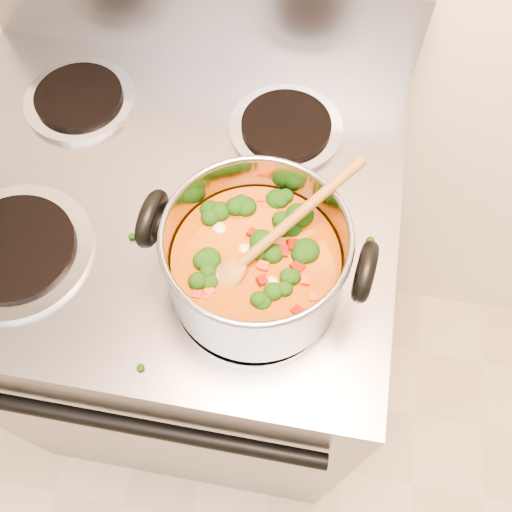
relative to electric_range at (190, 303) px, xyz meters
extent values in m
cube|color=gray|center=(0.00, 0.00, -0.01)|extent=(0.73, 0.63, 0.92)
cube|color=gray|center=(0.00, 0.29, 0.53)|extent=(0.73, 0.03, 0.16)
cylinder|color=black|center=(0.00, -0.33, 0.33)|extent=(0.62, 0.02, 0.02)
cylinder|color=#A5A5AD|center=(-0.17, -0.15, 0.46)|extent=(0.22, 0.22, 0.01)
cylinder|color=black|center=(-0.17, -0.15, 0.46)|extent=(0.17, 0.17, 0.01)
cylinder|color=#A5A5AD|center=(0.17, -0.15, 0.46)|extent=(0.22, 0.22, 0.01)
cylinder|color=black|center=(0.17, -0.15, 0.46)|extent=(0.17, 0.17, 0.01)
cylinder|color=#A5A5AD|center=(-0.17, 0.14, 0.46)|extent=(0.18, 0.18, 0.01)
cylinder|color=black|center=(-0.17, 0.14, 0.46)|extent=(0.14, 0.14, 0.01)
cylinder|color=#A5A5AD|center=(0.17, 0.14, 0.46)|extent=(0.18, 0.18, 0.01)
cylinder|color=black|center=(0.17, 0.14, 0.46)|extent=(0.14, 0.14, 0.01)
cylinder|color=#94949B|center=(0.17, -0.14, 0.53)|extent=(0.23, 0.23, 0.12)
torus|color=#94949B|center=(0.17, -0.14, 0.59)|extent=(0.23, 0.23, 0.01)
cylinder|color=#993B0D|center=(0.17, -0.14, 0.51)|extent=(0.21, 0.21, 0.07)
torus|color=black|center=(0.04, -0.13, 0.57)|extent=(0.03, 0.08, 0.08)
torus|color=black|center=(0.31, -0.15, 0.57)|extent=(0.03, 0.08, 0.08)
ellipsoid|color=black|center=(0.14, -0.15, 0.54)|extent=(0.04, 0.04, 0.03)
ellipsoid|color=black|center=(0.20, -0.11, 0.54)|extent=(0.04, 0.04, 0.03)
ellipsoid|color=black|center=(0.20, -0.14, 0.54)|extent=(0.04, 0.04, 0.03)
ellipsoid|color=black|center=(0.10, -0.14, 0.54)|extent=(0.04, 0.04, 0.03)
ellipsoid|color=black|center=(0.14, -0.21, 0.54)|extent=(0.04, 0.04, 0.03)
ellipsoid|color=black|center=(0.18, -0.13, 0.54)|extent=(0.04, 0.04, 0.03)
ellipsoid|color=black|center=(0.15, -0.11, 0.54)|extent=(0.04, 0.04, 0.03)
ellipsoid|color=black|center=(0.11, -0.15, 0.54)|extent=(0.04, 0.04, 0.03)
ellipsoid|color=black|center=(0.19, -0.05, 0.54)|extent=(0.04, 0.04, 0.03)
ellipsoid|color=black|center=(0.25, -0.15, 0.54)|extent=(0.04, 0.04, 0.03)
ellipsoid|color=black|center=(0.16, -0.12, 0.54)|extent=(0.04, 0.04, 0.03)
ellipsoid|color=maroon|center=(0.10, -0.20, 0.54)|extent=(0.01, 0.01, 0.01)
ellipsoid|color=maroon|center=(0.19, -0.11, 0.54)|extent=(0.01, 0.01, 0.01)
ellipsoid|color=maroon|center=(0.18, -0.15, 0.54)|extent=(0.01, 0.01, 0.01)
ellipsoid|color=maroon|center=(0.09, -0.16, 0.54)|extent=(0.01, 0.01, 0.01)
ellipsoid|color=maroon|center=(0.21, -0.16, 0.54)|extent=(0.01, 0.01, 0.01)
ellipsoid|color=maroon|center=(0.19, -0.17, 0.54)|extent=(0.01, 0.01, 0.01)
ellipsoid|color=maroon|center=(0.15, -0.09, 0.54)|extent=(0.01, 0.01, 0.01)
ellipsoid|color=maroon|center=(0.14, -0.13, 0.54)|extent=(0.01, 0.01, 0.01)
ellipsoid|color=maroon|center=(0.21, -0.15, 0.54)|extent=(0.01, 0.01, 0.01)
ellipsoid|color=maroon|center=(0.12, -0.16, 0.54)|extent=(0.01, 0.01, 0.01)
ellipsoid|color=maroon|center=(0.19, -0.13, 0.54)|extent=(0.01, 0.01, 0.01)
ellipsoid|color=maroon|center=(0.14, -0.15, 0.54)|extent=(0.01, 0.01, 0.01)
ellipsoid|color=red|center=(0.19, -0.16, 0.54)|extent=(0.01, 0.01, 0.01)
ellipsoid|color=red|center=(0.16, -0.21, 0.54)|extent=(0.01, 0.01, 0.01)
ellipsoid|color=red|center=(0.21, -0.15, 0.54)|extent=(0.01, 0.01, 0.01)
ellipsoid|color=red|center=(0.20, -0.17, 0.54)|extent=(0.01, 0.01, 0.01)
ellipsoid|color=red|center=(0.13, -0.10, 0.54)|extent=(0.01, 0.01, 0.01)
ellipsoid|color=red|center=(0.10, -0.19, 0.54)|extent=(0.01, 0.01, 0.01)
ellipsoid|color=red|center=(0.26, -0.10, 0.54)|extent=(0.01, 0.01, 0.01)
ellipsoid|color=red|center=(0.16, -0.23, 0.54)|extent=(0.01, 0.01, 0.01)
ellipsoid|color=tan|center=(0.14, -0.05, 0.54)|extent=(0.02, 0.02, 0.01)
ellipsoid|color=tan|center=(0.10, -0.16, 0.54)|extent=(0.02, 0.02, 0.01)
ellipsoid|color=tan|center=(0.09, -0.17, 0.54)|extent=(0.02, 0.02, 0.01)
ellipsoid|color=tan|center=(0.13, -0.07, 0.54)|extent=(0.02, 0.02, 0.01)
ellipsoid|color=tan|center=(0.25, -0.10, 0.54)|extent=(0.02, 0.02, 0.01)
ellipsoid|color=brown|center=(0.14, -0.17, 0.54)|extent=(0.07, 0.07, 0.04)
cylinder|color=brown|center=(0.21, -0.10, 0.58)|extent=(0.16, 0.16, 0.09)
ellipsoid|color=black|center=(0.06, -0.03, 0.46)|extent=(0.01, 0.01, 0.01)
ellipsoid|color=black|center=(0.19, 0.04, 0.46)|extent=(0.01, 0.01, 0.01)
ellipsoid|color=black|center=(0.03, -0.24, 0.46)|extent=(0.01, 0.01, 0.01)
ellipsoid|color=black|center=(0.29, -0.26, 0.46)|extent=(0.01, 0.01, 0.01)
camera|label=1|loc=(0.23, -0.46, 1.17)|focal=40.00mm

